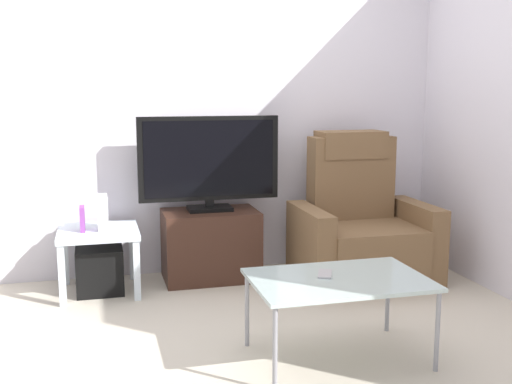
# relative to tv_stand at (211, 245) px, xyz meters

# --- Properties ---
(ground_plane) EXTENTS (6.40, 6.40, 0.00)m
(ground_plane) POSITION_rel_tv_stand_xyz_m (-0.00, -0.85, -0.26)
(ground_plane) COLOR beige
(wall_back) EXTENTS (6.40, 0.06, 2.60)m
(wall_back) POSITION_rel_tv_stand_xyz_m (-0.00, 0.28, 1.04)
(wall_back) COLOR silver
(wall_back) RESTS_ON ground
(tv_stand) EXTENTS (0.69, 0.44, 0.51)m
(tv_stand) POSITION_rel_tv_stand_xyz_m (0.00, 0.00, 0.00)
(tv_stand) COLOR #3D2319
(tv_stand) RESTS_ON ground
(television) EXTENTS (1.02, 0.20, 0.69)m
(television) POSITION_rel_tv_stand_xyz_m (-0.00, 0.02, 0.62)
(television) COLOR black
(television) RESTS_ON tv_stand
(recliner_armchair) EXTENTS (0.98, 0.78, 1.08)m
(recliner_armchair) POSITION_rel_tv_stand_xyz_m (1.07, -0.25, 0.11)
(recliner_armchair) COLOR brown
(recliner_armchair) RESTS_ON ground
(side_table) EXTENTS (0.54, 0.54, 0.44)m
(side_table) POSITION_rel_tv_stand_xyz_m (-0.80, -0.10, 0.12)
(side_table) COLOR silver
(side_table) RESTS_ON ground
(subwoofer_box) EXTENTS (0.32, 0.32, 0.32)m
(subwoofer_box) POSITION_rel_tv_stand_xyz_m (-0.80, -0.10, -0.10)
(subwoofer_box) COLOR black
(subwoofer_box) RESTS_ON ground
(book_upright) EXTENTS (0.03, 0.12, 0.17)m
(book_upright) POSITION_rel_tv_stand_xyz_m (-0.90, -0.12, 0.27)
(book_upright) COLOR purple
(book_upright) RESTS_ON side_table
(game_console) EXTENTS (0.07, 0.20, 0.23)m
(game_console) POSITION_rel_tv_stand_xyz_m (-0.77, -0.09, 0.30)
(game_console) COLOR white
(game_console) RESTS_ON side_table
(coffee_table) EXTENTS (0.90, 0.60, 0.44)m
(coffee_table) POSITION_rel_tv_stand_xyz_m (0.38, -1.52, 0.15)
(coffee_table) COLOR #B2C6C1
(coffee_table) RESTS_ON ground
(cell_phone) EXTENTS (0.12, 0.17, 0.01)m
(cell_phone) POSITION_rel_tv_stand_xyz_m (0.34, -1.45, 0.18)
(cell_phone) COLOR #B7B7BC
(cell_phone) RESTS_ON coffee_table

